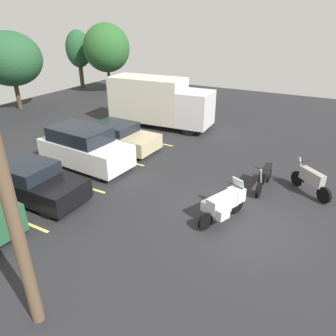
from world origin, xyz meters
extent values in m
cube|color=#262628|center=(0.00, 0.00, -0.05)|extent=(44.00, 44.00, 0.10)
cylinder|color=black|center=(0.37, 0.08, 0.30)|extent=(0.61, 0.34, 0.61)
cylinder|color=black|center=(-1.13, 0.69, 0.30)|extent=(0.61, 0.34, 0.61)
cube|color=white|center=(-0.38, 0.39, 0.75)|extent=(1.29, 0.86, 0.53)
cylinder|color=#B2B2B7|center=(0.26, 0.12, 0.70)|extent=(0.48, 0.25, 1.08)
cylinder|color=black|center=(0.18, 0.15, 1.19)|extent=(0.27, 0.59, 0.04)
cube|color=white|center=(0.28, 0.12, 0.80)|extent=(0.60, 0.64, 0.47)
cube|color=#B2C1CC|center=(0.32, 0.10, 1.23)|extent=(0.32, 0.47, 0.39)
cube|color=white|center=(-0.58, 0.85, 0.60)|extent=(0.50, 0.39, 0.36)
cube|color=white|center=(-0.85, 0.19, 0.60)|extent=(0.50, 0.39, 0.36)
cylinder|color=black|center=(1.86, -0.35, 0.31)|extent=(0.62, 0.14, 0.62)
cylinder|color=black|center=(3.41, -0.40, 0.31)|extent=(0.62, 0.14, 0.62)
cube|color=black|center=(2.64, -0.37, 0.73)|extent=(1.17, 0.28, 0.48)
cylinder|color=#B2B2B7|center=(1.98, -0.35, 0.71)|extent=(0.50, 0.08, 1.09)
cylinder|color=black|center=(2.06, -0.35, 1.14)|extent=(0.05, 0.62, 0.04)
cylinder|color=black|center=(3.60, -1.55, 0.32)|extent=(0.51, 0.56, 0.64)
cylinder|color=black|center=(2.63, -2.65, 0.32)|extent=(0.51, 0.56, 0.64)
cube|color=gray|center=(3.11, -2.10, 0.76)|extent=(0.95, 1.02, 0.51)
cylinder|color=#B2B2B7|center=(3.52, -1.64, 0.73)|extent=(0.38, 0.43, 1.11)
cylinder|color=black|center=(3.47, -1.70, 1.19)|extent=(0.49, 0.44, 0.04)
cube|color=#EAE066|center=(-3.79, 7.55, 0.00)|extent=(0.12, 4.69, 0.01)
cube|color=#EAE066|center=(-0.82, 7.55, 0.00)|extent=(0.12, 4.69, 0.01)
cube|color=#EAE066|center=(2.14, 7.55, 0.00)|extent=(0.12, 4.69, 0.01)
cube|color=#EAE066|center=(5.11, 7.55, 0.00)|extent=(0.12, 4.69, 0.01)
cylinder|color=black|center=(-4.25, 6.32, 0.32)|extent=(0.24, 0.64, 0.63)
cube|color=black|center=(-2.43, 7.44, 0.58)|extent=(1.84, 4.51, 0.78)
cube|color=black|center=(-2.43, 7.63, 1.22)|extent=(1.68, 2.09, 0.49)
cylinder|color=black|center=(-1.64, 5.92, 0.30)|extent=(0.22, 0.60, 0.60)
cylinder|color=black|center=(-3.19, 5.90, 0.30)|extent=(0.22, 0.60, 0.60)
cylinder|color=black|center=(-1.67, 8.97, 0.30)|extent=(0.22, 0.60, 0.60)
cube|color=white|center=(0.83, 7.60, 0.73)|extent=(2.24, 4.60, 1.02)
cube|color=black|center=(0.85, 7.86, 1.57)|extent=(1.97, 2.84, 0.66)
cylinder|color=black|center=(1.57, 6.02, 0.34)|extent=(0.27, 0.70, 0.68)
cylinder|color=black|center=(-0.11, 6.14, 0.34)|extent=(0.27, 0.70, 0.68)
cylinder|color=black|center=(1.77, 9.06, 0.34)|extent=(0.27, 0.70, 0.68)
cylinder|color=black|center=(0.09, 9.18, 0.34)|extent=(0.27, 0.70, 0.68)
cube|color=#C1B289|center=(3.42, 7.59, 0.57)|extent=(2.11, 4.41, 0.73)
cube|color=black|center=(3.43, 7.87, 1.16)|extent=(1.86, 2.22, 0.46)
cylinder|color=black|center=(4.17, 6.08, 0.31)|extent=(0.25, 0.63, 0.62)
cylinder|color=black|center=(2.52, 6.16, 0.31)|extent=(0.25, 0.63, 0.62)
cylinder|color=black|center=(4.31, 9.02, 0.31)|extent=(0.25, 0.63, 0.62)
cylinder|color=black|center=(2.66, 9.10, 0.31)|extent=(0.25, 0.63, 0.62)
cube|color=silver|center=(8.10, 5.20, 1.41)|extent=(2.32, 1.99, 2.10)
cube|color=beige|center=(7.90, 8.52, 1.72)|extent=(2.50, 4.91, 2.72)
cylinder|color=black|center=(9.02, 5.33, 0.45)|extent=(0.36, 0.92, 0.90)
cylinder|color=black|center=(7.18, 5.21, 0.45)|extent=(0.36, 0.92, 0.90)
cylinder|color=black|center=(8.75, 9.63, 0.45)|extent=(0.36, 0.92, 0.90)
cylinder|color=black|center=(6.91, 9.52, 0.45)|extent=(0.36, 0.92, 0.90)
cylinder|color=#4C3823|center=(14.60, 17.02, 0.95)|extent=(0.26, 0.26, 1.91)
ellipsoid|color=#285B28|center=(14.60, 17.02, 4.03)|extent=(4.16, 4.16, 4.24)
cylinder|color=#4C3823|center=(15.03, 20.85, 1.01)|extent=(0.41, 0.41, 2.03)
ellipsoid|color=#23512D|center=(15.03, 20.85, 3.77)|extent=(2.42, 2.42, 3.48)
cylinder|color=#4C3823|center=(6.44, 19.49, 0.90)|extent=(0.33, 0.33, 1.80)
ellipsoid|color=#23512D|center=(6.44, 19.49, 3.74)|extent=(4.54, 4.54, 3.90)
camera|label=1|loc=(-9.32, -2.35, 6.43)|focal=33.47mm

